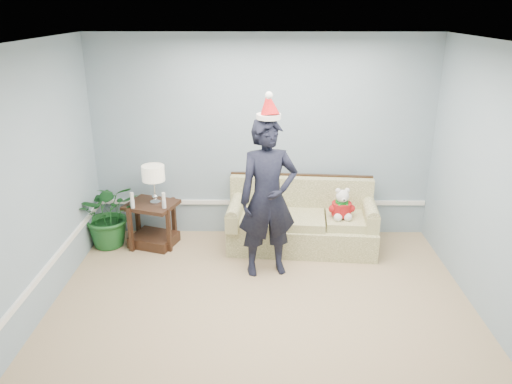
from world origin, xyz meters
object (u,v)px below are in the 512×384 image
at_px(sofa, 302,223).
at_px(houseplant, 109,214).
at_px(teddy_bear, 342,207).
at_px(side_table, 153,228).
at_px(man, 268,199).
at_px(table_lamp, 153,175).

bearing_deg(sofa, houseplant, -174.60).
bearing_deg(houseplant, teddy_bear, -2.60).
relative_size(sofa, houseplant, 2.18).
bearing_deg(side_table, sofa, 0.44).
relative_size(man, teddy_bear, 4.61).
height_order(man, teddy_bear, man).
distance_m(sofa, man, 1.05).
distance_m(table_lamp, teddy_bear, 2.43).
relative_size(side_table, houseplant, 0.83).
height_order(sofa, teddy_bear, sofa).
distance_m(sofa, houseplant, 2.53).
height_order(table_lamp, houseplant, table_lamp).
relative_size(sofa, side_table, 2.64).
bearing_deg(teddy_bear, table_lamp, 172.50).
relative_size(houseplant, man, 0.48).
bearing_deg(houseplant, side_table, 1.80).
relative_size(table_lamp, houseplant, 0.57).
bearing_deg(teddy_bear, side_table, 172.56).
distance_m(side_table, teddy_bear, 2.48).
distance_m(table_lamp, houseplant, 0.81).
xyz_separation_m(houseplant, man, (2.06, -0.68, 0.49)).
distance_m(sofa, table_lamp, 2.02).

